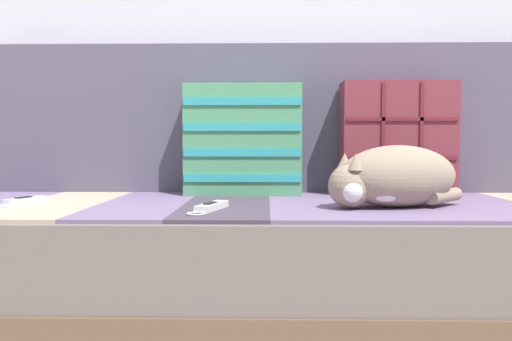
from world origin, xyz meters
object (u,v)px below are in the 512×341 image
object	(u,v)px
couch	(269,265)
throw_pillow_striped	(243,140)
throw_pillow_quilted	(397,139)
game_remote_near	(211,207)
sleeping_cat	(392,178)
game_remote_far	(24,201)

from	to	relation	value
couch	throw_pillow_striped	distance (m)	0.45
throw_pillow_quilted	throw_pillow_striped	world-z (taller)	throw_pillow_quilted
throw_pillow_striped	game_remote_near	world-z (taller)	throw_pillow_striped
sleeping_cat	game_remote_near	distance (m)	0.51
throw_pillow_quilted	game_remote_near	distance (m)	0.76
throw_pillow_quilted	game_remote_near	bearing A→B (deg)	-145.26
throw_pillow_striped	sleeping_cat	xyz separation A→B (m)	(0.43, -0.35, -0.11)
throw_pillow_quilted	game_remote_far	distance (m)	1.23
couch	game_remote_far	xyz separation A→B (m)	(-0.73, -0.08, 0.21)
throw_pillow_striped	game_remote_far	bearing A→B (deg)	-155.67
couch	game_remote_near	size ratio (longest dim) A/B	10.45
throw_pillow_quilted	sleeping_cat	world-z (taller)	throw_pillow_quilted
throw_pillow_quilted	throw_pillow_striped	bearing A→B (deg)	-179.95
couch	sleeping_cat	world-z (taller)	sleeping_cat
couch	game_remote_far	world-z (taller)	game_remote_far
throw_pillow_quilted	sleeping_cat	distance (m)	0.38
couch	throw_pillow_striped	xyz separation A→B (m)	(-0.09, 0.21, 0.39)
throw_pillow_striped	game_remote_near	distance (m)	0.46
game_remote_near	throw_pillow_striped	bearing A→B (deg)	80.86
couch	sleeping_cat	size ratio (longest dim) A/B	5.31
couch	game_remote_far	distance (m)	0.77
sleeping_cat	game_remote_far	world-z (taller)	sleeping_cat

